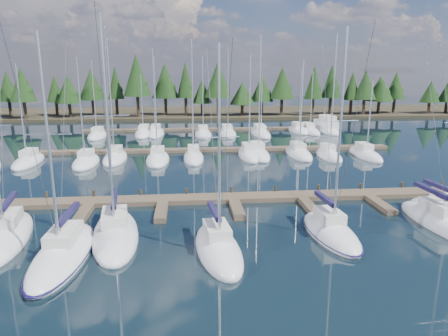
{
  "coord_description": "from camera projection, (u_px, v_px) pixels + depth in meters",
  "views": [
    {
      "loc": [
        -3.88,
        -14.95,
        11.0
      ],
      "look_at": [
        -0.38,
        22.0,
        1.92
      ],
      "focal_mm": 32.0,
      "sensor_mm": 36.0,
      "label": 1
    }
  ],
  "objects": [
    {
      "name": "front_sailboat_0",
      "position": [
        7.0,
        236.0,
        26.59
      ],
      "size": [
        4.3,
        9.5,
        14.02
      ],
      "color": "silver",
      "rests_on": "ground"
    },
    {
      "name": "front_sailboat_1",
      "position": [
        63.0,
        253.0,
        24.04
      ],
      "size": [
        3.23,
        9.78,
        13.82
      ],
      "color": "silver",
      "rests_on": "ground"
    },
    {
      "name": "main_dock",
      "position": [
        234.0,
        200.0,
        34.17
      ],
      "size": [
        44.0,
        6.13,
        0.9
      ],
      "color": "brown",
      "rests_on": "ground"
    },
    {
      "name": "front_sailboat_5",
      "position": [
        441.0,
        222.0,
        28.96
      ],
      "size": [
        3.14,
        9.35,
        13.86
      ],
      "color": "silver",
      "rests_on": "ground"
    },
    {
      "name": "front_sailboat_4",
      "position": [
        331.0,
        231.0,
        27.28
      ],
      "size": [
        3.31,
        7.81,
        14.38
      ],
      "color": "silver",
      "rests_on": "ground"
    },
    {
      "name": "motor_yacht_right",
      "position": [
        326.0,
        129.0,
        73.46
      ],
      "size": [
        4.47,
        10.43,
        5.07
      ],
      "color": "silver",
      "rests_on": "ground"
    },
    {
      "name": "tree_line",
      "position": [
        201.0,
        87.0,
        93.16
      ],
      "size": [
        185.75,
        11.89,
        13.97
      ],
      "color": "black",
      "rests_on": "far_shore"
    },
    {
      "name": "back_docks",
      "position": [
        210.0,
        138.0,
        65.33
      ],
      "size": [
        50.0,
        21.8,
        0.4
      ],
      "color": "brown",
      "rests_on": "ground"
    },
    {
      "name": "far_shore",
      "position": [
        201.0,
        113.0,
        104.39
      ],
      "size": [
        220.0,
        30.0,
        0.6
      ],
      "primitive_type": "cube",
      "color": "#312A1B",
      "rests_on": "ground"
    },
    {
      "name": "back_sailboat_rows",
      "position": [
        214.0,
        143.0,
        60.97
      ],
      "size": [
        45.16,
        31.45,
        16.17
      ],
      "color": "silver",
      "rests_on": "ground"
    },
    {
      "name": "ground",
      "position": [
        221.0,
        168.0,
        46.44
      ],
      "size": [
        260.0,
        260.0,
        0.0
      ],
      "primitive_type": "plane",
      "color": "black",
      "rests_on": "ground"
    },
    {
      "name": "front_sailboat_3",
      "position": [
        218.0,
        248.0,
        24.74
      ],
      "size": [
        3.46,
        8.02,
        13.27
      ],
      "color": "silver",
      "rests_on": "ground"
    },
    {
      "name": "front_sailboat_2",
      "position": [
        115.0,
        234.0,
        26.93
      ],
      "size": [
        4.28,
        9.66,
        15.08
      ],
      "color": "silver",
      "rests_on": "ground"
    }
  ]
}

